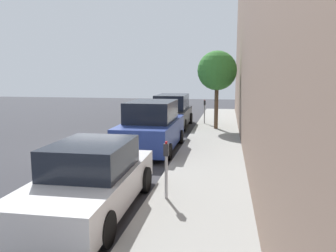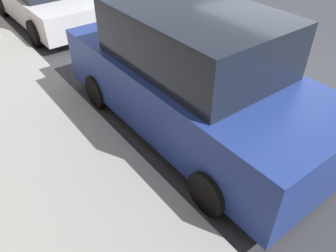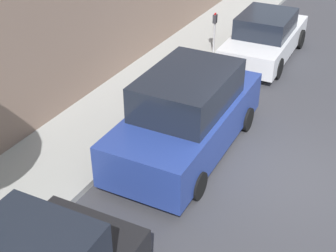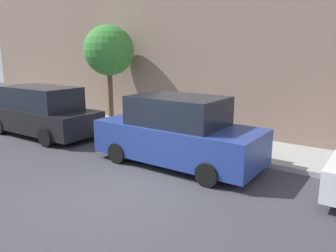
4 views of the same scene
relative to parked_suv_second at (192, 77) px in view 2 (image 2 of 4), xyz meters
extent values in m
plane|color=#38383D|center=(-2.33, -0.08, -0.93)|extent=(60.00, 60.00, 0.00)
cube|color=#9E9E99|center=(2.37, -0.08, -0.86)|extent=(2.40, 32.00, 0.15)
cube|color=silver|center=(0.07, -6.18, -0.37)|extent=(1.89, 4.54, 0.68)
cylinder|color=black|center=(-0.78, -4.79, -0.61)|extent=(0.22, 0.65, 0.65)
cylinder|color=black|center=(0.92, -4.79, -0.61)|extent=(0.22, 0.65, 0.65)
cylinder|color=black|center=(0.92, -7.58, -0.61)|extent=(0.22, 0.65, 0.65)
cube|color=navy|center=(0.00, 0.00, -0.23)|extent=(1.99, 4.81, 0.96)
cube|color=black|center=(0.00, 0.00, 0.65)|extent=(1.74, 2.61, 0.80)
cylinder|color=black|center=(-0.93, 1.49, -0.63)|extent=(0.22, 0.60, 0.60)
cylinder|color=black|center=(0.93, 1.49, -0.63)|extent=(0.22, 0.60, 0.60)
cylinder|color=black|center=(-0.93, -1.49, -0.63)|extent=(0.22, 0.60, 0.60)
cylinder|color=black|center=(0.93, -1.49, -0.63)|extent=(0.22, 0.60, 0.60)
camera|label=1|loc=(2.97, -12.65, 2.03)|focal=35.00mm
camera|label=2|loc=(2.97, 3.34, 2.48)|focal=35.00mm
camera|label=3|loc=(-3.84, 8.38, 5.34)|focal=50.00mm
camera|label=4|loc=(-7.51, -5.03, 2.23)|focal=35.00mm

